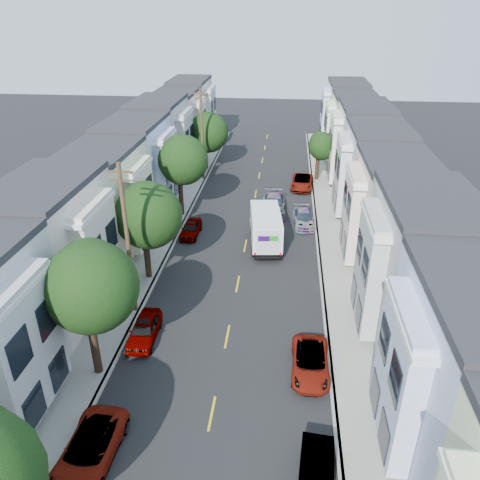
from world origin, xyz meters
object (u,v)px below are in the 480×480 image
object	(u,v)px
parked_right_d	(302,182)
parked_left_c	(145,330)
tree_d	(182,160)
fedex_truck	(266,227)
tree_e	(208,133)
parked_right_a	(316,477)
parked_right_b	(310,362)
lead_sedan	(274,204)
parked_left_d	(191,229)
utility_pole_far	(202,135)
parked_left_b	(89,451)
parked_right_c	(304,218)
tree_c	(147,216)
tree_far_r	(321,147)
utility_pole_near	(128,242)
tree_b	(90,287)

from	to	relation	value
parked_right_d	parked_left_c	bearing A→B (deg)	-105.39
tree_d	fedex_truck	world-z (taller)	tree_d
tree_e	fedex_truck	world-z (taller)	tree_e
tree_e	parked_left_c	distance (m)	32.56
parked_right_a	parked_right_b	xyz separation A→B (m)	(0.00, 7.02, -0.05)
lead_sedan	parked_left_d	xyz separation A→B (m)	(-6.98, -5.90, -0.15)
tree_d	utility_pole_far	size ratio (longest dim) A/B	0.77
tree_d	lead_sedan	bearing A→B (deg)	11.92
parked_left_c	parked_left_b	bearing A→B (deg)	-91.53
utility_pole_far	tree_e	bearing A→B (deg)	90.03
parked_left_d	parked_right_c	bearing A→B (deg)	19.39
tree_d	parked_right_d	size ratio (longest dim) A/B	1.60
tree_c	parked_right_b	world-z (taller)	tree_c
parked_left_c	parked_right_a	bearing A→B (deg)	-43.54
tree_far_r	fedex_truck	bearing A→B (deg)	-107.48
parked_left_c	parked_right_c	bearing A→B (deg)	59.06
tree_c	utility_pole_far	world-z (taller)	utility_pole_far
tree_d	utility_pole_far	world-z (taller)	utility_pole_far
utility_pole_near	parked_left_d	size ratio (longest dim) A/B	2.60
fedex_truck	parked_left_d	bearing A→B (deg)	163.63
tree_d	parked_left_d	distance (m)	6.50
tree_far_r	parked_left_c	bearing A→B (deg)	-111.64
utility_pole_far	parked_right_c	size ratio (longest dim) A/B	2.35
tree_far_r	parked_right_d	world-z (taller)	tree_far_r
tree_c	tree_d	distance (m)	11.45
tree_d	parked_right_b	size ratio (longest dim) A/B	1.76
utility_pole_near	parked_right_c	size ratio (longest dim) A/B	2.35
tree_e	fedex_truck	bearing A→B (deg)	-67.54
parked_left_b	parked_right_c	distance (m)	27.74
tree_c	lead_sedan	bearing A→B (deg)	57.62
tree_far_r	parked_right_d	distance (m)	4.70
parked_left_c	parked_right_c	size ratio (longest dim) A/B	0.95
tree_c	parked_right_d	bearing A→B (deg)	60.85
tree_far_r	tree_c	bearing A→B (deg)	-120.04
parked_right_d	tree_e	bearing A→B (deg)	159.19
utility_pole_near	utility_pole_far	world-z (taller)	same
tree_e	parked_left_b	bearing A→B (deg)	-88.04
fedex_truck	utility_pole_near	bearing A→B (deg)	-133.80
parked_right_a	parked_right_c	world-z (taller)	parked_right_a
utility_pole_near	utility_pole_far	distance (m)	26.00
tree_b	utility_pole_far	size ratio (longest dim) A/B	0.79
tree_e	parked_right_d	world-z (taller)	tree_e
tree_b	tree_far_r	distance (m)	35.44
tree_e	parked_left_c	xyz separation A→B (m)	(1.40, -32.30, -3.86)
tree_b	utility_pole_far	distance (m)	31.81
parked_left_c	parked_right_d	bearing A→B (deg)	68.51
tree_c	parked_left_c	world-z (taller)	tree_c
tree_c	tree_far_r	bearing A→B (deg)	59.96
fedex_truck	parked_right_c	size ratio (longest dim) A/B	1.45
parked_left_d	parked_right_a	size ratio (longest dim) A/B	0.96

